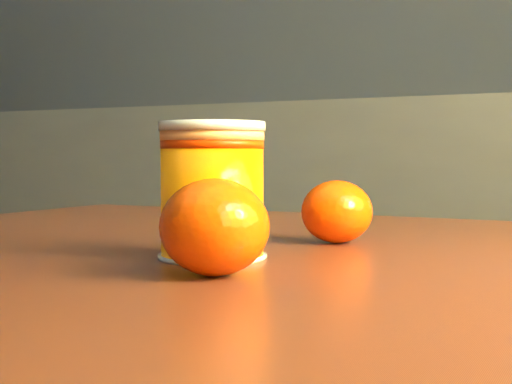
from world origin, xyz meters
The scene contains 5 objects.
kitchen_counter centered at (0.00, 1.45, 0.45)m, with size 3.15×0.60×0.90m, color #515257.
table centered at (0.93, 0.17, 0.62)m, with size 0.95×0.67×0.71m.
juice_glass centered at (0.88, 0.11, 0.75)m, with size 0.07×0.07×0.09m.
orange_front centered at (0.92, 0.05, 0.74)m, with size 0.07×0.07×0.06m, color #FF4805.
orange_back centered at (0.93, 0.23, 0.73)m, with size 0.06×0.06×0.05m, color #FF4805.
Camera 1 is at (1.13, -0.31, 0.78)m, focal length 50.00 mm.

